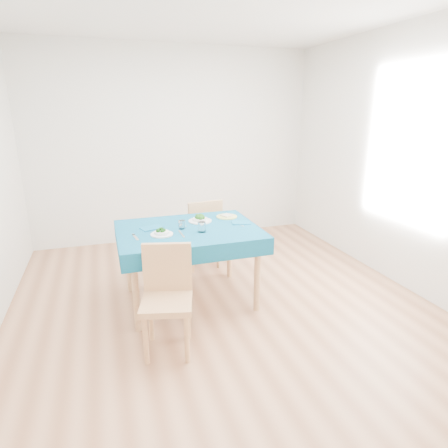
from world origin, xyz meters
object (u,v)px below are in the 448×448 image
object	(u,v)px
side_plate	(227,217)
chair_far	(200,225)
table	(189,265)
chair_near	(166,296)
bowl_near	(162,232)
bowl_far	(200,218)

from	to	relation	value
side_plate	chair_far	bearing A→B (deg)	104.96
table	side_plate	bearing A→B (deg)	28.51
chair_far	side_plate	xyz separation A→B (m)	(0.15, -0.56, 0.25)
chair_near	chair_far	world-z (taller)	chair_far
chair_near	side_plate	bearing A→B (deg)	65.55
side_plate	table	bearing A→B (deg)	-151.49
bowl_near	bowl_far	bearing A→B (deg)	34.56
chair_far	bowl_far	size ratio (longest dim) A/B	4.40
chair_near	side_plate	xyz separation A→B (m)	(0.83, 1.02, 0.28)
chair_near	chair_far	bearing A→B (deg)	81.47
bowl_near	bowl_far	distance (m)	0.53
chair_far	bowl_near	size ratio (longest dim) A/B	5.07
chair_far	side_plate	world-z (taller)	chair_far
chair_far	bowl_near	bearing A→B (deg)	50.54
bowl_far	side_plate	world-z (taller)	bowl_far
table	bowl_near	size ratio (longest dim) A/B	6.51
chair_near	chair_far	size ratio (longest dim) A/B	0.93
chair_far	table	bearing A→B (deg)	61.50
bowl_far	side_plate	size ratio (longest dim) A/B	1.07
table	chair_far	world-z (taller)	chair_far
bowl_far	side_plate	xyz separation A→B (m)	(0.31, 0.07, -0.03)
chair_near	bowl_far	distance (m)	1.13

